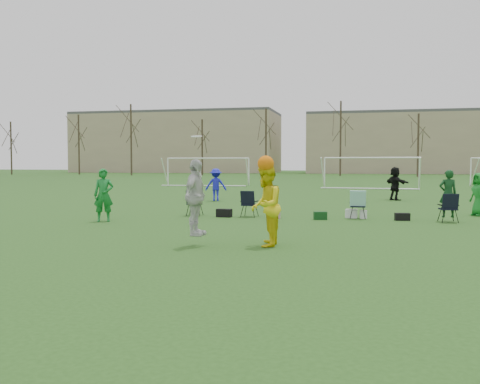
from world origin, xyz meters
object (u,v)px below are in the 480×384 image
(center_contest, at_px, (239,201))
(goal_mid, at_px, (371,164))
(fielder_green_far, at_px, (479,194))
(goal_left, at_px, (208,164))
(fielder_green_near, at_px, (104,195))
(fielder_blue, at_px, (216,185))
(fielder_black, at_px, (395,184))

(center_contest, distance_m, goal_mid, 31.30)
(fielder_green_far, xyz_separation_m, goal_left, (-17.68, 23.86, 1.11))
(fielder_green_near, distance_m, center_contest, 7.12)
(fielder_green_near, xyz_separation_m, fielder_blue, (1.08, 10.34, -0.05))
(fielder_green_near, distance_m, fielder_green_far, 13.80)
(fielder_blue, xyz_separation_m, fielder_black, (9.19, 2.69, 0.04))
(center_contest, bearing_deg, fielder_blue, 107.63)
(fielder_blue, xyz_separation_m, goal_left, (-5.89, 18.51, 1.08))
(fielder_black, distance_m, goal_mid, 13.90)
(fielder_blue, bearing_deg, center_contest, 93.59)
(fielder_green_near, bearing_deg, fielder_blue, 62.85)
(fielder_green_near, relative_size, goal_mid, 0.24)
(fielder_blue, relative_size, fielder_black, 0.95)
(goal_mid, bearing_deg, goal_left, 175.87)
(fielder_green_near, height_order, fielder_blue, fielder_green_near)
(goal_left, relative_size, goal_mid, 1.00)
(fielder_blue, distance_m, goal_left, 19.46)
(fielder_blue, relative_size, center_contest, 0.64)
(goal_left, bearing_deg, center_contest, -77.36)
(goal_mid, bearing_deg, fielder_black, -81.52)
(fielder_green_near, height_order, goal_mid, goal_mid)
(fielder_green_near, bearing_deg, fielder_black, 30.55)
(fielder_green_near, xyz_separation_m, center_contest, (5.71, -4.25, 0.17))
(fielder_blue, xyz_separation_m, center_contest, (4.63, -14.59, 0.23))
(fielder_green_far, xyz_separation_m, fielder_black, (-2.60, 8.03, 0.08))
(fielder_blue, height_order, center_contest, center_contest)
(fielder_blue, distance_m, goal_mid, 18.43)
(center_contest, bearing_deg, goal_left, 107.64)
(fielder_green_near, relative_size, center_contest, 0.68)
(fielder_black, xyz_separation_m, goal_mid, (-1.08, 13.82, 1.03))
(center_contest, relative_size, goal_left, 0.36)
(center_contest, height_order, goal_mid, center_contest)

